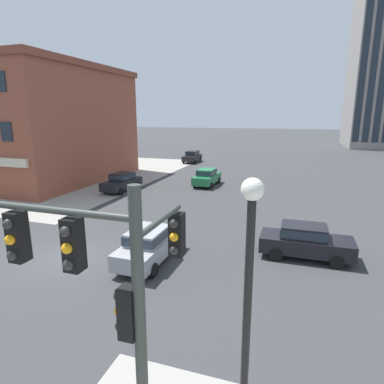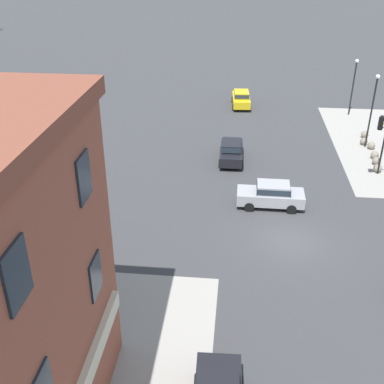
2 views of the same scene
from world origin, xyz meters
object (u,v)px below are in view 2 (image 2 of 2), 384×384
Objects in this scene: car_main_northbound_near at (231,150)px; street_lamp_mid_sidewalk at (373,104)px; bollard_sphere_curb_d at (371,146)px; street_lamp_corner_far at (354,81)px; car_main_northbound_far at (29,262)px; car_parked_curb at (1,196)px; bollard_sphere_curb_c at (375,155)px; bollard_sphere_curb_a at (378,168)px; bollard_sphere_curb_f at (365,134)px; car_cross_far at (241,98)px; bollard_sphere_curb_b at (376,161)px; bollard_sphere_curb_e at (364,141)px; car_main_mid at (271,194)px.

street_lamp_mid_sidewalk is at bearing -69.93° from car_main_northbound_near.
street_lamp_corner_far is at bearing 1.29° from bollard_sphere_curb_d.
car_main_northbound_far is 1.02× the size of car_parked_curb.
bollard_sphere_curb_c is 0.14× the size of car_main_northbound_far.
bollard_sphere_curb_d is at bearing -7.06° from bollard_sphere_curb_a.
car_cross_far is at bearing 54.40° from bollard_sphere_curb_f.
bollard_sphere_curb_e is (4.15, 0.09, 0.00)m from bollard_sphere_curb_b.
bollard_sphere_curb_b is 11.49m from car_main_northbound_near.
car_parked_curb is (-9.17, 14.85, 0.00)m from car_main_northbound_near.
bollard_sphere_curb_b is at bearing -87.66° from car_main_northbound_near.
bollard_sphere_curb_c is 11.74m from car_main_northbound_near.
car_parked_curb is at bearing 110.12° from bollard_sphere_curb_b.
bollard_sphere_curb_c and bollard_sphere_curb_f have the same top height.
car_main_northbound_near and car_main_northbound_far have the same top height.
bollard_sphere_curb_a is 11.28m from car_main_northbound_near.
bollard_sphere_curb_b is (1.42, -0.24, 0.00)m from bollard_sphere_curb_a.
street_lamp_corner_far reaches higher than bollard_sphere_curb_f.
car_parked_curb is at bearing 120.23° from bollard_sphere_curb_f.
bollard_sphere_curb_a is at bearing -145.29° from car_cross_far.
bollard_sphere_curb_e is 0.14× the size of car_main_mid.
car_main_northbound_far reaches higher than bollard_sphere_curb_f.
bollard_sphere_curb_a is 6.22m from street_lamp_mid_sidewalk.
bollard_sphere_curb_e is at bearing 4.40° from bollard_sphere_curb_c.
bollard_sphere_curb_b is 5.90m from bollard_sphere_curb_f.
car_parked_curb is (-8.23, 26.07, 0.60)m from bollard_sphere_curb_a.
bollard_sphere_curb_c and bollard_sphere_curb_e have the same top height.
car_main_mid is (-11.28, 8.58, -2.93)m from street_lamp_mid_sidewalk.
bollard_sphere_curb_e is 29.64m from car_parked_curb.
street_lamp_mid_sidewalk is 1.38× the size of car_main_northbound_far.
car_main_northbound_near is 7.66m from car_main_mid.
street_lamp_mid_sidewalk is 8.61m from street_lamp_corner_far.
car_main_northbound_far is (-22.38, 21.89, 0.60)m from bollard_sphere_curb_f.
car_parked_curb is at bearing 107.51° from bollard_sphere_curb_a.
bollard_sphere_curb_f is at bearing -13.67° from bollard_sphere_curb_e.
street_lamp_mid_sidewalk is at bearing 170.09° from bollard_sphere_curb_f.
bollard_sphere_curb_d is 0.11× the size of street_lamp_corner_far.
bollard_sphere_curb_b is 28.03m from car_parked_curb.
bollard_sphere_curb_d is at bearing -72.55° from car_main_northbound_near.
car_main_northbound_far reaches higher than bollard_sphere_curb_e.
bollard_sphere_curb_f is 0.14× the size of car_main_northbound_near.
street_lamp_corner_far is 1.27× the size of car_main_northbound_near.
car_main_northbound_far is at bearing 125.27° from bollard_sphere_curb_a.
car_main_northbound_near is (-1.67, 11.60, 0.60)m from bollard_sphere_curb_c.
car_main_mid is 21.58m from car_cross_far.
car_main_northbound_near is at bearing 118.31° from bollard_sphere_curb_f.
car_cross_far is at bearing 46.39° from bollard_sphere_curb_d.
bollard_sphere_curb_b is at bearing -52.58° from car_main_northbound_far.
street_lamp_mid_sidewalk reaches higher than street_lamp_corner_far.
car_main_northbound_far is (-15.08, 21.31, 0.60)m from bollard_sphere_curb_a.
street_lamp_mid_sidewalk is at bearing -2.16° from bollard_sphere_curb_a.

